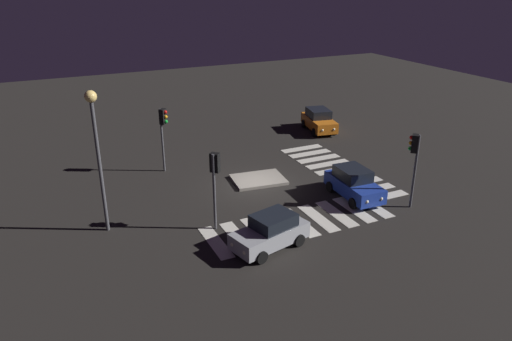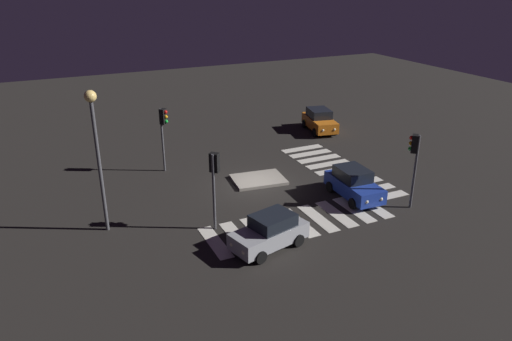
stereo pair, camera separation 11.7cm
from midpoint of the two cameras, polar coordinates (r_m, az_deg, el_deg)
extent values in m
plane|color=black|center=(29.08, 0.11, -1.82)|extent=(80.00, 80.00, 0.00)
cube|color=gray|center=(29.74, 0.41, -1.08)|extent=(3.41, 2.73, 0.18)
cube|color=orange|center=(39.55, 7.65, 5.63)|extent=(2.53, 4.31, 0.83)
cube|color=black|center=(39.56, 7.58, 6.77)|extent=(1.97, 2.35, 0.67)
cylinder|color=black|center=(38.85, 9.44, 4.65)|extent=(0.37, 0.68, 0.65)
cylinder|color=black|center=(38.25, 7.08, 4.50)|extent=(0.37, 0.68, 0.65)
cylinder|color=black|center=(41.07, 8.12, 5.69)|extent=(0.37, 0.68, 0.65)
cylinder|color=black|center=(40.49, 5.87, 5.56)|extent=(0.37, 0.68, 0.65)
sphere|color=#F2EABF|center=(37.97, 9.37, 4.83)|extent=(0.22, 0.22, 0.22)
sphere|color=#F2EABF|center=(37.62, 8.02, 4.75)|extent=(0.22, 0.22, 0.22)
cube|color=#1E389E|center=(27.87, 11.67, -1.91)|extent=(1.86, 3.97, 0.80)
cube|color=black|center=(27.77, 11.51, -0.37)|extent=(1.62, 2.07, 0.65)
cylinder|color=black|center=(27.58, 14.40, -3.25)|extent=(0.26, 0.64, 0.63)
cylinder|color=black|center=(26.69, 11.56, -3.87)|extent=(0.26, 0.64, 0.63)
cylinder|color=black|center=(29.35, 11.66, -1.41)|extent=(0.26, 0.64, 0.63)
cylinder|color=black|center=(28.52, 8.91, -1.93)|extent=(0.26, 0.64, 0.63)
sphere|color=#F2EABF|center=(26.73, 14.73, -3.28)|extent=(0.21, 0.21, 0.21)
sphere|color=#F2EABF|center=(26.22, 13.11, -3.63)|extent=(0.21, 0.21, 0.21)
cube|color=#9EA0A5|center=(22.49, 1.70, -7.68)|extent=(3.99, 2.44, 0.76)
cube|color=black|center=(22.28, 2.16, -5.96)|extent=(2.19, 1.86, 0.62)
cylinder|color=black|center=(21.51, 0.71, -10.24)|extent=(0.63, 0.35, 0.60)
cylinder|color=black|center=(22.55, -1.86, -8.59)|extent=(0.63, 0.35, 0.60)
cylinder|color=black|center=(22.85, 5.19, -8.24)|extent=(0.63, 0.35, 0.60)
cylinder|color=black|center=(23.83, 2.57, -6.79)|extent=(0.63, 0.35, 0.60)
sphere|color=#F2EABF|center=(21.20, -1.29, -9.69)|extent=(0.20, 0.20, 0.20)
sphere|color=#F2EABF|center=(21.80, -2.72, -8.74)|extent=(0.20, 0.20, 0.20)
cylinder|color=#47474C|center=(26.98, 18.41, -0.21)|extent=(0.14, 0.14, 4.15)
cube|color=black|center=(26.44, 18.44, 3.04)|extent=(0.54, 0.54, 0.96)
sphere|color=red|center=(26.35, 18.09, 3.71)|extent=(0.22, 0.22, 0.22)
sphere|color=orange|center=(26.44, 18.01, 3.09)|extent=(0.22, 0.22, 0.22)
sphere|color=green|center=(26.54, 17.93, 2.48)|extent=(0.22, 0.22, 0.22)
cylinder|color=#47474C|center=(31.15, -10.91, 3.52)|extent=(0.14, 0.14, 4.15)
cube|color=black|center=(30.59, -10.84, 6.32)|extent=(0.54, 0.53, 0.96)
sphere|color=red|center=(30.41, -10.57, 6.83)|extent=(0.22, 0.22, 0.22)
sphere|color=orange|center=(30.49, -10.53, 6.29)|extent=(0.22, 0.22, 0.22)
sphere|color=green|center=(30.57, -10.49, 5.75)|extent=(0.22, 0.22, 0.22)
cylinder|color=#47474C|center=(23.53, -4.88, -2.63)|extent=(0.14, 0.14, 3.98)
cube|color=black|center=(23.09, -4.81, 0.95)|extent=(0.53, 0.54, 0.96)
sphere|color=red|center=(23.15, -4.62, 1.81)|extent=(0.22, 0.22, 0.22)
sphere|color=orange|center=(23.25, -4.60, 1.12)|extent=(0.22, 0.22, 0.22)
sphere|color=green|center=(23.36, -4.58, 0.43)|extent=(0.22, 0.22, 0.22)
cylinder|color=#47474C|center=(24.00, -17.91, 0.25)|extent=(0.18, 0.18, 6.61)
sphere|color=#F9D172|center=(22.99, -18.93, 8.33)|extent=(0.56, 0.56, 0.56)
cube|color=silver|center=(23.25, -4.73, -8.47)|extent=(0.70, 3.20, 0.02)
cube|color=silver|center=(23.61, -2.10, -7.89)|extent=(0.70, 3.20, 0.02)
cube|color=silver|center=(24.02, 0.44, -7.31)|extent=(0.70, 3.20, 0.02)
cube|color=silver|center=(24.48, 2.89, -6.73)|extent=(0.70, 3.20, 0.02)
cube|color=silver|center=(24.98, 5.23, -6.17)|extent=(0.70, 3.20, 0.02)
cube|color=silver|center=(25.52, 7.48, -5.62)|extent=(0.70, 3.20, 0.02)
cube|color=silver|center=(26.11, 9.62, -5.08)|extent=(0.70, 3.20, 0.02)
cube|color=silver|center=(26.73, 11.66, -4.57)|extent=(0.70, 3.20, 0.02)
cube|color=silver|center=(27.38, 13.61, -4.07)|extent=(0.70, 3.20, 0.02)
cube|color=silver|center=(28.56, 14.97, -3.08)|extent=(3.20, 0.70, 0.02)
cube|color=silver|center=(29.35, 13.56, -2.23)|extent=(3.20, 0.70, 0.02)
cube|color=silver|center=(30.17, 12.23, -1.42)|extent=(3.20, 0.70, 0.02)
cube|color=silver|center=(31.00, 10.96, -0.66)|extent=(3.20, 0.70, 0.02)
cube|color=silver|center=(31.86, 9.77, 0.07)|extent=(3.20, 0.70, 0.02)
cube|color=silver|center=(32.74, 8.64, 0.75)|extent=(3.20, 0.70, 0.02)
cube|color=silver|center=(33.63, 7.56, 1.40)|extent=(3.20, 0.70, 0.02)
cube|color=silver|center=(34.53, 6.55, 2.02)|extent=(3.20, 0.70, 0.02)
cube|color=silver|center=(35.46, 5.58, 2.60)|extent=(3.20, 0.70, 0.02)
camera|label=1|loc=(0.06, -89.88, 0.05)|focal=33.72mm
camera|label=2|loc=(0.06, 90.12, -0.05)|focal=33.72mm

